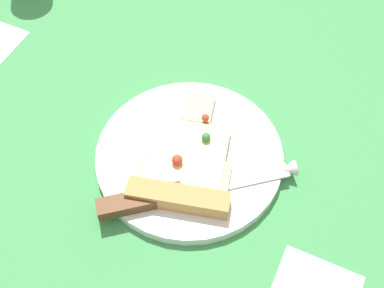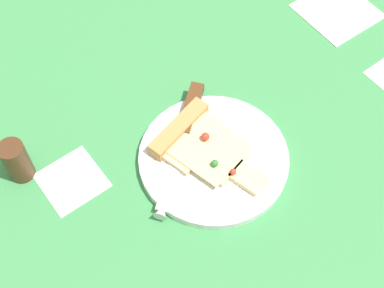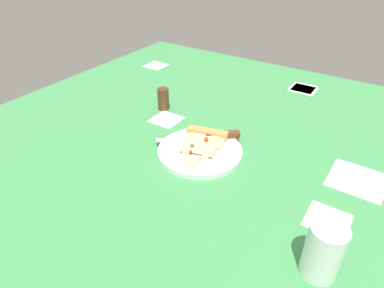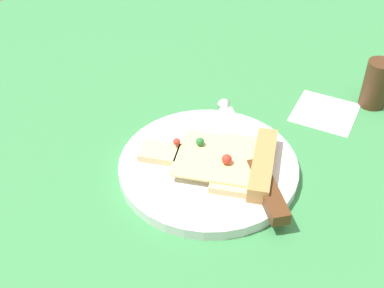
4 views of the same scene
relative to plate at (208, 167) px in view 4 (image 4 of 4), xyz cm
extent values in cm
cube|color=#3D8C4C|center=(-4.95, 8.85, -2.24)|extent=(140.16, 140.16, 3.00)
cube|color=white|center=(-19.52, 10.37, -0.84)|extent=(9.00, 9.00, 0.20)
cylinder|color=silver|center=(0.00, 0.00, 0.00)|extent=(23.42, 23.42, 1.49)
cube|color=beige|center=(-0.97, 3.88, 1.24)|extent=(12.13, 8.49, 1.00)
cube|color=beige|center=(0.36, -1.46, 1.24)|extent=(8.34, 7.18, 1.00)
cube|color=beige|center=(1.58, -6.31, 1.24)|extent=(4.76, 5.92, 1.00)
cube|color=#EDD88C|center=(-0.24, 0.97, 1.89)|extent=(11.35, 11.94, 0.30)
cube|color=tan|center=(-1.70, 6.79, 1.84)|extent=(12.27, 5.44, 2.20)
sphere|color=red|center=(0.36, 2.67, 2.70)|extent=(1.31, 1.31, 1.31)
sphere|color=red|center=(-0.07, -4.66, 2.53)|extent=(0.96, 0.96, 0.96)
sphere|color=#2D7A38|center=(-1.38, -1.89, 2.60)|extent=(1.11, 1.11, 1.11)
cube|color=silver|center=(-7.20, 0.99, 0.89)|extent=(10.61, 9.07, 0.30)
cone|color=silver|center=(-11.88, -2.77, 0.89)|extent=(2.81, 2.81, 2.00)
cube|color=#593319|center=(2.17, 8.49, 1.54)|extent=(9.18, 7.97, 1.60)
cylinder|color=#4C2D19|center=(-24.89, 16.13, 2.99)|extent=(3.86, 3.86, 7.46)
camera|label=1|loc=(-14.95, 31.59, 53.66)|focal=47.69mm
camera|label=2|loc=(-29.08, -32.84, 74.03)|focal=51.61mm
camera|label=3|loc=(39.57, -64.53, 52.29)|focal=31.08mm
camera|label=4|loc=(45.00, 19.90, 45.24)|focal=47.73mm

